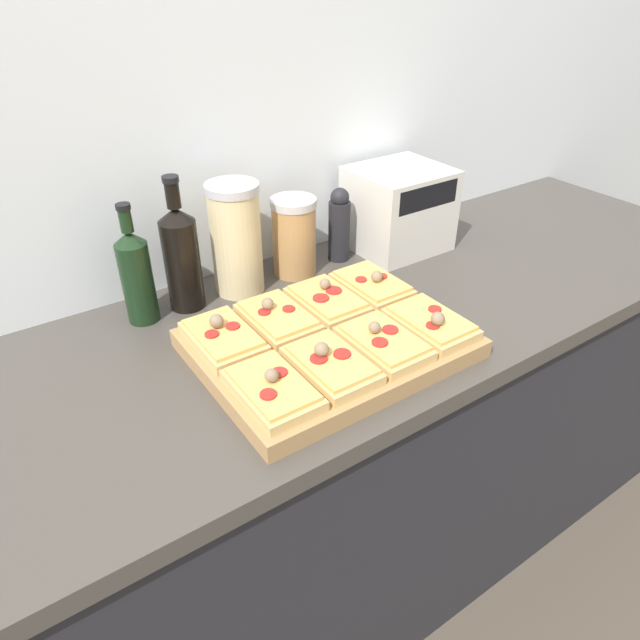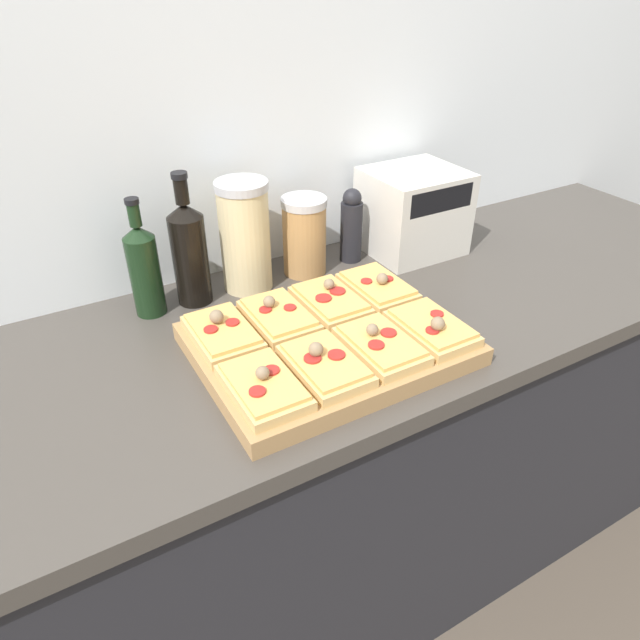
{
  "view_description": "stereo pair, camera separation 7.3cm",
  "coord_description": "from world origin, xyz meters",
  "px_view_note": "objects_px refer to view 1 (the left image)",
  "views": [
    {
      "loc": [
        -0.46,
        -0.52,
        1.55
      ],
      "look_at": [
        0.07,
        0.25,
        0.94
      ],
      "focal_mm": 32.0,
      "sensor_mm": 36.0,
      "label": 1
    },
    {
      "loc": [
        -0.4,
        -0.56,
        1.55
      ],
      "look_at": [
        0.07,
        0.25,
        0.94
      ],
      "focal_mm": 32.0,
      "sensor_mm": 36.0,
      "label": 2
    }
  ],
  "objects_px": {
    "wine_bottle": "(182,256)",
    "pepper_mill": "(339,225)",
    "toaster_oven": "(398,209)",
    "cutting_board": "(329,343)",
    "grain_jar_short": "(294,236)",
    "grain_jar_tall": "(236,239)",
    "olive_oil_bottle": "(136,275)"
  },
  "relations": [
    {
      "from": "wine_bottle",
      "to": "pepper_mill",
      "type": "bearing_deg",
      "value": -0.0
    },
    {
      "from": "pepper_mill",
      "to": "toaster_oven",
      "type": "distance_m",
      "value": 0.17
    },
    {
      "from": "cutting_board",
      "to": "wine_bottle",
      "type": "xyz_separation_m",
      "value": [
        -0.16,
        0.32,
        0.1
      ]
    },
    {
      "from": "pepper_mill",
      "to": "toaster_oven",
      "type": "xyz_separation_m",
      "value": [
        0.17,
        -0.03,
        0.01
      ]
    },
    {
      "from": "grain_jar_short",
      "to": "toaster_oven",
      "type": "bearing_deg",
      "value": -5.09
    },
    {
      "from": "grain_jar_tall",
      "to": "toaster_oven",
      "type": "distance_m",
      "value": 0.45
    },
    {
      "from": "cutting_board",
      "to": "toaster_oven",
      "type": "bearing_deg",
      "value": 34.5
    },
    {
      "from": "grain_jar_short",
      "to": "olive_oil_bottle",
      "type": "bearing_deg",
      "value": -180.0
    },
    {
      "from": "wine_bottle",
      "to": "toaster_oven",
      "type": "distance_m",
      "value": 0.58
    },
    {
      "from": "cutting_board",
      "to": "toaster_oven",
      "type": "height_order",
      "value": "toaster_oven"
    },
    {
      "from": "olive_oil_bottle",
      "to": "pepper_mill",
      "type": "bearing_deg",
      "value": -0.0
    },
    {
      "from": "grain_jar_tall",
      "to": "grain_jar_short",
      "type": "bearing_deg",
      "value": 0.0
    },
    {
      "from": "wine_bottle",
      "to": "pepper_mill",
      "type": "distance_m",
      "value": 0.41
    },
    {
      "from": "wine_bottle",
      "to": "grain_jar_short",
      "type": "xyz_separation_m",
      "value": [
        0.28,
        0.0,
        -0.03
      ]
    },
    {
      "from": "olive_oil_bottle",
      "to": "toaster_oven",
      "type": "xyz_separation_m",
      "value": [
        0.68,
        -0.03,
        -0.0
      ]
    },
    {
      "from": "olive_oil_bottle",
      "to": "wine_bottle",
      "type": "distance_m",
      "value": 0.1
    },
    {
      "from": "olive_oil_bottle",
      "to": "pepper_mill",
      "type": "distance_m",
      "value": 0.51
    },
    {
      "from": "wine_bottle",
      "to": "grain_jar_tall",
      "type": "xyz_separation_m",
      "value": [
        0.13,
        0.0,
        0.01
      ]
    },
    {
      "from": "cutting_board",
      "to": "toaster_oven",
      "type": "distance_m",
      "value": 0.52
    },
    {
      "from": "toaster_oven",
      "to": "wine_bottle",
      "type": "bearing_deg",
      "value": 177.36
    },
    {
      "from": "olive_oil_bottle",
      "to": "pepper_mill",
      "type": "xyz_separation_m",
      "value": [
        0.51,
        -0.0,
        -0.01
      ]
    },
    {
      "from": "grain_jar_tall",
      "to": "grain_jar_short",
      "type": "distance_m",
      "value": 0.15
    },
    {
      "from": "wine_bottle",
      "to": "olive_oil_bottle",
      "type": "bearing_deg",
      "value": 180.0
    },
    {
      "from": "cutting_board",
      "to": "toaster_oven",
      "type": "xyz_separation_m",
      "value": [
        0.42,
        0.29,
        0.09
      ]
    },
    {
      "from": "grain_jar_short",
      "to": "toaster_oven",
      "type": "relative_size",
      "value": 0.74
    },
    {
      "from": "grain_jar_tall",
      "to": "pepper_mill",
      "type": "distance_m",
      "value": 0.29
    },
    {
      "from": "olive_oil_bottle",
      "to": "toaster_oven",
      "type": "distance_m",
      "value": 0.68
    },
    {
      "from": "olive_oil_bottle",
      "to": "grain_jar_short",
      "type": "relative_size",
      "value": 1.37
    },
    {
      "from": "pepper_mill",
      "to": "toaster_oven",
      "type": "bearing_deg",
      "value": -9.02
    },
    {
      "from": "cutting_board",
      "to": "grain_jar_short",
      "type": "bearing_deg",
      "value": 68.91
    },
    {
      "from": "olive_oil_bottle",
      "to": "wine_bottle",
      "type": "relative_size",
      "value": 0.88
    },
    {
      "from": "grain_jar_tall",
      "to": "cutting_board",
      "type": "bearing_deg",
      "value": -84.98
    }
  ]
}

